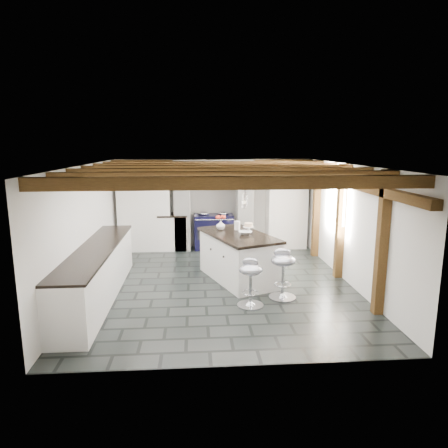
{
  "coord_description": "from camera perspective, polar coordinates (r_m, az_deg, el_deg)",
  "views": [
    {
      "loc": [
        -0.48,
        -7.43,
        2.67
      ],
      "look_at": [
        0.1,
        0.4,
        1.1
      ],
      "focal_mm": 32.0,
      "sensor_mm": 36.0,
      "label": 1
    }
  ],
  "objects": [
    {
      "name": "ground",
      "position": [
        7.91,
        -0.51,
        -8.43
      ],
      "size": [
        6.0,
        6.0,
        0.0
      ],
      "primitive_type": "plane",
      "color": "black",
      "rests_on": "ground"
    },
    {
      "name": "room_shell",
      "position": [
        8.99,
        -5.0,
        0.99
      ],
      "size": [
        6.0,
        6.03,
        6.0
      ],
      "color": "silver",
      "rests_on": "ground"
    },
    {
      "name": "bar_stool_far",
      "position": [
        6.68,
        3.86,
        -7.57
      ],
      "size": [
        0.53,
        0.53,
        0.82
      ],
      "rotation": [
        0.0,
        0.0,
        -0.43
      ],
      "color": "silver",
      "rests_on": "ground"
    },
    {
      "name": "bar_stool_near",
      "position": [
        7.07,
        8.43,
        -6.28
      ],
      "size": [
        0.51,
        0.51,
        0.89
      ],
      "rotation": [
        0.0,
        0.0,
        -0.19
      ],
      "color": "silver",
      "rests_on": "ground"
    },
    {
      "name": "kitchen_island",
      "position": [
        7.98,
        2.03,
        -4.62
      ],
      "size": [
        1.6,
        2.13,
        1.25
      ],
      "rotation": [
        0.0,
        0.0,
        0.36
      ],
      "color": "white",
      "rests_on": "ground"
    },
    {
      "name": "range_cooker",
      "position": [
        10.35,
        -1.49,
        -0.99
      ],
      "size": [
        1.0,
        0.63,
        0.99
      ],
      "color": "black",
      "rests_on": "ground"
    }
  ]
}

